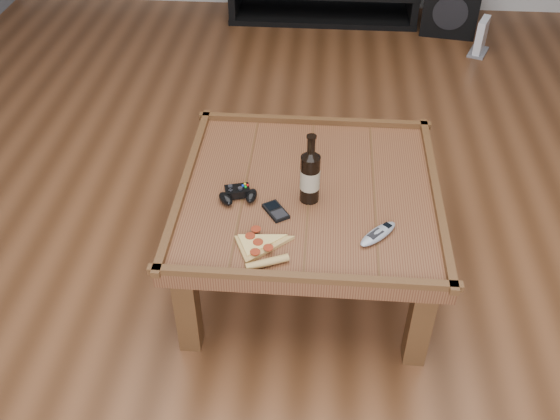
# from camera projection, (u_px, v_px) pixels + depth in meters

# --- Properties ---
(ground) EXTENTS (6.00, 6.00, 0.00)m
(ground) POSITION_uv_depth(u_px,v_px,m) (306.00, 271.00, 2.70)
(ground) COLOR #4C2B15
(ground) RESTS_ON ground
(coffee_table) EXTENTS (1.03, 1.03, 0.48)m
(coffee_table) POSITION_uv_depth(u_px,v_px,m) (309.00, 201.00, 2.45)
(coffee_table) COLOR #4F2816
(coffee_table) RESTS_ON ground
(beer_bottle) EXTENTS (0.07, 0.07, 0.28)m
(beer_bottle) POSITION_uv_depth(u_px,v_px,m) (310.00, 175.00, 2.29)
(beer_bottle) COLOR black
(beer_bottle) RESTS_ON coffee_table
(game_controller) EXTENTS (0.16, 0.13, 0.04)m
(game_controller) POSITION_uv_depth(u_px,v_px,m) (238.00, 195.00, 2.35)
(game_controller) COLOR black
(game_controller) RESTS_ON coffee_table
(pizza_slice) EXTENTS (0.26, 0.31, 0.03)m
(pizza_slice) POSITION_uv_depth(u_px,v_px,m) (259.00, 247.00, 2.15)
(pizza_slice) COLOR tan
(pizza_slice) RESTS_ON coffee_table
(smartphone) EXTENTS (0.11, 0.13, 0.01)m
(smartphone) POSITION_uv_depth(u_px,v_px,m) (276.00, 211.00, 2.30)
(smartphone) COLOR black
(smartphone) RESTS_ON coffee_table
(remote_control) EXTENTS (0.16, 0.17, 0.03)m
(remote_control) POSITION_uv_depth(u_px,v_px,m) (378.00, 234.00, 2.20)
(remote_control) COLOR gray
(remote_control) RESTS_ON coffee_table
(subwoofer) EXTENTS (0.44, 0.44, 0.39)m
(subwoofer) POSITION_uv_depth(u_px,v_px,m) (451.00, 3.00, 4.52)
(subwoofer) COLOR black
(subwoofer) RESTS_ON ground
(game_console) EXTENTS (0.18, 0.22, 0.25)m
(game_console) POSITION_uv_depth(u_px,v_px,m) (481.00, 38.00, 4.25)
(game_console) COLOR gray
(game_console) RESTS_ON ground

